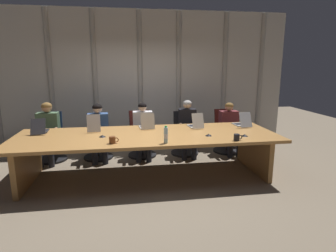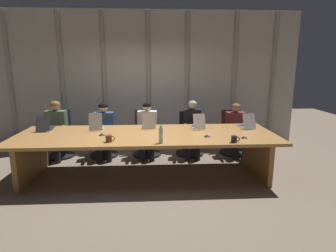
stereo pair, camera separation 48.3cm
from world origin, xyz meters
name	(u,v)px [view 2 (the right image)]	position (x,y,z in m)	size (l,w,h in m)	color
ground_plane	(147,175)	(0.00, 0.00, 0.00)	(14.48, 14.48, 0.00)	#7F705B
conference_table	(146,142)	(0.00, 0.00, 0.62)	(4.41, 1.48, 0.76)	#B77F42
curtain_backdrop	(147,79)	(0.00, 2.17, 1.58)	(7.24, 0.17, 3.15)	beige
laptop_left_end	(46,127)	(-1.83, 0.41, 0.81)	(0.27, 0.46, 0.27)	#2D2D33
laptop_left_mid	(96,126)	(-0.92, 0.41, 0.82)	(0.26, 0.40, 0.32)	#BCBCC1
laptop_center	(148,125)	(0.03, 0.45, 0.82)	(0.28, 0.39, 0.30)	beige
laptop_right_mid	(197,125)	(0.94, 0.39, 0.82)	(0.25, 0.43, 0.29)	beige
laptop_right_end	(246,125)	(1.86, 0.39, 0.81)	(0.24, 0.45, 0.28)	#A8ADB7
office_chair_left_end	(60,140)	(-1.87, 1.21, 0.36)	(0.60, 0.60, 0.97)	navy
office_chair_left_mid	(104,140)	(-0.94, 1.20, 0.34)	(0.60, 0.60, 0.91)	navy
office_chair_center	(146,138)	(-0.03, 1.21, 0.35)	(0.60, 0.61, 0.95)	#511E19
office_chair_right_mid	(190,138)	(0.91, 1.20, 0.34)	(0.60, 0.60, 0.91)	black
office_chair_right_end	(233,137)	(1.87, 1.20, 0.35)	(0.60, 0.60, 0.94)	#511E19
person_left_end	(55,126)	(-1.87, 1.05, 0.68)	(0.42, 0.55, 1.20)	#4C6B4C
person_left_mid	(104,127)	(-0.90, 1.05, 0.66)	(0.45, 0.57, 1.15)	#335184
person_center	(147,127)	(0.00, 1.05, 0.65)	(0.42, 0.56, 1.15)	silver
person_right_mid	(192,126)	(0.95, 1.05, 0.66)	(0.40, 0.57, 1.18)	black
person_right_end	(236,127)	(1.89, 1.04, 0.63)	(0.42, 0.56, 1.11)	brown
water_bottle_primary	(161,135)	(0.23, -0.58, 0.88)	(0.06, 0.06, 0.27)	silver
coffee_mug_near	(234,139)	(1.35, -0.61, 0.81)	(0.14, 0.09, 0.10)	black
coffee_mug_far	(109,138)	(-0.56, -0.47, 0.81)	(0.14, 0.10, 0.11)	brown
conference_mic_left_side	(102,134)	(-0.74, -0.06, 0.78)	(0.11, 0.11, 0.04)	black
conference_mic_middle	(244,137)	(1.58, -0.38, 0.78)	(0.11, 0.11, 0.04)	black
conference_mic_right_side	(207,136)	(1.00, -0.26, 0.78)	(0.11, 0.11, 0.04)	black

